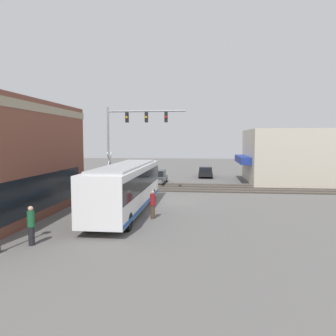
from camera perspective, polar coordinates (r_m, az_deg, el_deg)
The scene contains 11 objects.
ground_plane at distance 26.27m, azimuth 0.98°, elevation -5.84°, with size 120.00×120.00×0.00m, color #605E5B.
shop_building at distance 40.51m, azimuth 19.61°, elevation 2.00°, with size 10.74×9.70×6.08m.
city_bus at distance 22.25m, azimuth -7.25°, elevation -3.13°, with size 12.39×2.59×3.26m.
traffic_signal_gantry at distance 30.06m, azimuth -6.64°, elevation 6.58°, with size 0.42×7.23×7.87m.
crossing_signal at distance 30.06m, azimuth -10.11°, elevation -0.13°, with size 1.41×1.18×3.81m.
rail_track_near at distance 32.15m, azimuth 1.97°, elevation -3.80°, with size 2.60×60.00×0.15m.
rail_track_far at distance 35.31m, azimuth 2.36°, elevation -3.01°, with size 2.60×60.00×0.15m.
parked_car_grey at distance 36.95m, azimuth -1.81°, elevation -1.60°, with size 4.41×1.82×1.53m.
parked_car_black at distance 43.43m, azimuth 6.55°, elevation -0.70°, with size 4.69×1.82×1.41m.
pedestrian_by_lamp at distance 16.70m, azimuth -22.73°, elevation -9.17°, with size 0.34×0.34×1.86m.
pedestrian_near_bus at distance 20.50m, azimuth -2.69°, elevation -6.34°, with size 0.34×0.34×1.78m.
Camera 1 is at (-25.69, -2.38, 4.92)m, focal length 35.00 mm.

